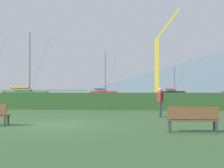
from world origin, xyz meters
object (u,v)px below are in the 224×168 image
(sailboat_slip_7, at_px, (27,94))
(dock_crane, at_px, (158,71))
(sailboat_slip_0, at_px, (104,93))
(park_bench_under_tree, at_px, (193,118))
(person_seated_viewer, at_px, (160,100))
(sailboat_slip_4, at_px, (173,92))

(sailboat_slip_7, xyz_separation_m, dock_crane, (22.13, 12.51, 4.46))
(sailboat_slip_0, distance_m, park_bench_under_tree, 72.75)
(sailboat_slip_7, distance_m, person_seated_viewer, 41.01)
(person_seated_viewer, bearing_deg, sailboat_slip_4, 85.18)
(sailboat_slip_0, bearing_deg, park_bench_under_tree, -94.80)
(sailboat_slip_4, xyz_separation_m, sailboat_slip_7, (-26.98, -38.10, 0.12))
(sailboat_slip_7, height_order, dock_crane, dock_crane)
(dock_crane, bearing_deg, sailboat_slip_0, 127.34)
(park_bench_under_tree, distance_m, dock_crane, 54.60)
(dock_crane, bearing_deg, sailboat_slip_7, -150.53)
(park_bench_under_tree, bearing_deg, sailboat_slip_7, 115.55)
(sailboat_slip_4, distance_m, sailboat_slip_7, 46.68)
(park_bench_under_tree, xyz_separation_m, dock_crane, (0.30, 54.40, 4.63))
(sailboat_slip_0, relative_size, sailboat_slip_4, 1.44)
(sailboat_slip_0, bearing_deg, sailboat_slip_4, 10.05)
(sailboat_slip_0, distance_m, dock_crane, 22.11)
(dock_crane, bearing_deg, sailboat_slip_4, 79.28)
(sailboat_slip_4, distance_m, dock_crane, 26.45)
(sailboat_slip_4, bearing_deg, sailboat_slip_0, -167.05)
(sailboat_slip_0, height_order, person_seated_viewer, sailboat_slip_0)
(sailboat_slip_4, xyz_separation_m, park_bench_under_tree, (-5.15, -79.99, -0.05))
(dock_crane, bearing_deg, person_seated_viewer, -91.46)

